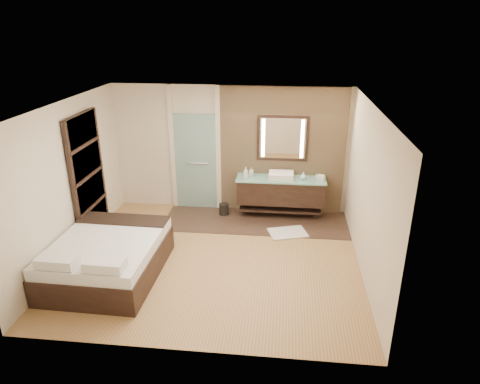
# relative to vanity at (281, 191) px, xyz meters

# --- Properties ---
(floor) EXTENTS (5.00, 5.00, 0.00)m
(floor) POSITION_rel_vanity_xyz_m (-1.10, -1.92, -0.58)
(floor) COLOR olive
(floor) RESTS_ON ground
(tile_strip) EXTENTS (3.80, 1.30, 0.01)m
(tile_strip) POSITION_rel_vanity_xyz_m (-0.50, -0.32, -0.57)
(tile_strip) COLOR #31241B
(tile_strip) RESTS_ON floor
(stone_wall) EXTENTS (2.60, 0.08, 2.70)m
(stone_wall) POSITION_rel_vanity_xyz_m (0.00, 0.29, 0.77)
(stone_wall) COLOR tan
(stone_wall) RESTS_ON floor
(vanity) EXTENTS (1.85, 0.55, 0.88)m
(vanity) POSITION_rel_vanity_xyz_m (0.00, 0.00, 0.00)
(vanity) COLOR black
(vanity) RESTS_ON stone_wall
(mirror_unit) EXTENTS (1.06, 0.04, 0.96)m
(mirror_unit) POSITION_rel_vanity_xyz_m (0.00, 0.24, 1.07)
(mirror_unit) COLOR black
(mirror_unit) RESTS_ON stone_wall
(frosted_door) EXTENTS (1.10, 0.12, 2.70)m
(frosted_door) POSITION_rel_vanity_xyz_m (-1.85, 0.28, 0.56)
(frosted_door) COLOR #BCEEE5
(frosted_door) RESTS_ON floor
(shoji_partition) EXTENTS (0.06, 1.20, 2.40)m
(shoji_partition) POSITION_rel_vanity_xyz_m (-3.53, -1.32, 0.63)
(shoji_partition) COLOR black
(shoji_partition) RESTS_ON floor
(bed) EXTENTS (1.67, 2.07, 0.79)m
(bed) POSITION_rel_vanity_xyz_m (-2.75, -2.58, -0.25)
(bed) COLOR black
(bed) RESTS_ON floor
(bath_mat) EXTENTS (0.84, 0.69, 0.02)m
(bath_mat) POSITION_rel_vanity_xyz_m (0.18, -0.80, -0.56)
(bath_mat) COLOR silver
(bath_mat) RESTS_ON floor
(waste_bin) EXTENTS (0.27, 0.27, 0.25)m
(waste_bin) POSITION_rel_vanity_xyz_m (-1.20, -0.07, -0.45)
(waste_bin) COLOR black
(waste_bin) RESTS_ON floor
(tissue_box) EXTENTS (0.14, 0.14, 0.10)m
(tissue_box) POSITION_rel_vanity_xyz_m (0.82, -0.02, 0.33)
(tissue_box) COLOR white
(tissue_box) RESTS_ON vanity
(soap_bottle_a) EXTENTS (0.12, 0.12, 0.24)m
(soap_bottle_a) POSITION_rel_vanity_xyz_m (-0.73, -0.10, 0.41)
(soap_bottle_a) COLOR silver
(soap_bottle_a) RESTS_ON vanity
(soap_bottle_b) EXTENTS (0.09, 0.09, 0.19)m
(soap_bottle_b) POSITION_rel_vanity_xyz_m (-0.63, 0.07, 0.38)
(soap_bottle_b) COLOR #B2B2B2
(soap_bottle_b) RESTS_ON vanity
(soap_bottle_c) EXTENTS (0.13, 0.13, 0.16)m
(soap_bottle_c) POSITION_rel_vanity_xyz_m (0.45, -0.05, 0.37)
(soap_bottle_c) COLOR #ABD7D2
(soap_bottle_c) RESTS_ON vanity
(cup) EXTENTS (0.14, 0.14, 0.09)m
(cup) POSITION_rel_vanity_xyz_m (0.76, 0.04, 0.33)
(cup) COLOR white
(cup) RESTS_ON vanity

